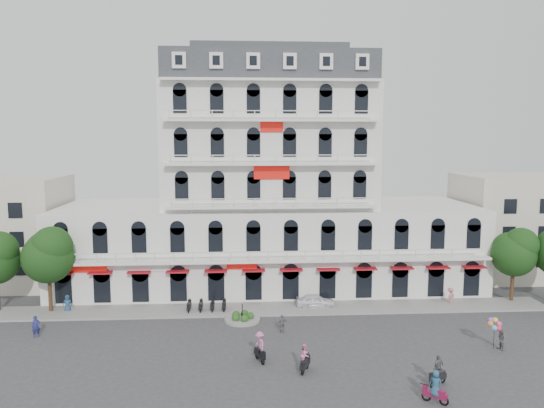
{
  "coord_description": "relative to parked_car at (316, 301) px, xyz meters",
  "views": [
    {
      "loc": [
        -3.15,
        -39.94,
        16.41
      ],
      "look_at": [
        -0.08,
        10.0,
        10.08
      ],
      "focal_mm": 35.0,
      "sensor_mm": 36.0,
      "label": 1
    }
  ],
  "objects": [
    {
      "name": "ground",
      "position": [
        -4.13,
        -9.5,
        -0.64
      ],
      "size": [
        120.0,
        120.0,
        0.0
      ],
      "primitive_type": "plane",
      "color": "#38383A",
      "rests_on": "ground"
    },
    {
      "name": "sidewalk",
      "position": [
        -4.13,
        -0.5,
        -0.56
      ],
      "size": [
        53.0,
        4.0,
        0.16
      ],
      "primitive_type": "cube",
      "color": "gray",
      "rests_on": "ground"
    },
    {
      "name": "main_building",
      "position": [
        -4.13,
        8.5,
        9.32
      ],
      "size": [
        45.0,
        15.0,
        25.8
      ],
      "color": "silver",
      "rests_on": "ground"
    },
    {
      "name": "flank_building_east",
      "position": [
        25.87,
        10.5,
        5.36
      ],
      "size": [
        14.0,
        10.0,
        12.0
      ],
      "primitive_type": "cube",
      "color": "beige",
      "rests_on": "ground"
    },
    {
      "name": "traffic_island",
      "position": [
        -7.13,
        -3.5,
        -0.38
      ],
      "size": [
        3.2,
        3.2,
        1.6
      ],
      "color": "gray",
      "rests_on": "ground"
    },
    {
      "name": "parked_scooter_row",
      "position": [
        -10.48,
        -0.7,
        -0.64
      ],
      "size": [
        4.4,
        1.8,
        1.1
      ],
      "primitive_type": null,
      "color": "black",
      "rests_on": "ground"
    },
    {
      "name": "tree_west_inner",
      "position": [
        -25.08,
        -0.02,
        5.05
      ],
      "size": [
        4.76,
        4.76,
        8.25
      ],
      "color": "#382314",
      "rests_on": "ground"
    },
    {
      "name": "tree_east_inner",
      "position": [
        19.92,
        0.48,
        4.58
      ],
      "size": [
        4.4,
        4.37,
        7.57
      ],
      "color": "#382314",
      "rests_on": "ground"
    },
    {
      "name": "parked_car",
      "position": [
        0.0,
        0.0,
        0.0
      ],
      "size": [
        3.84,
        1.77,
        1.28
      ],
      "primitive_type": "imported",
      "rotation": [
        0.0,
        0.0,
        1.5
      ],
      "color": "white",
      "rests_on": "ground"
    },
    {
      "name": "rider_southwest",
      "position": [
        -2.78,
        -14.13,
        0.4
      ],
      "size": [
        0.93,
        1.6,
        2.06
      ],
      "rotation": [
        0.0,
        0.0,
        1.15
      ],
      "color": "black",
      "rests_on": "ground"
    },
    {
      "name": "rider_east",
      "position": [
        4.74,
        -19.04,
        0.42
      ],
      "size": [
        1.45,
        1.16,
        2.13
      ],
      "rotation": [
        0.0,
        0.0,
        2.52
      ],
      "color": "maroon",
      "rests_on": "ground"
    },
    {
      "name": "rider_northeast",
      "position": [
        5.79,
        -16.72,
        0.42
      ],
      "size": [
        1.48,
        1.13,
        2.16
      ],
      "rotation": [
        0.0,
        0.0,
        3.73
      ],
      "color": "black",
      "rests_on": "ground"
    },
    {
      "name": "rider_center",
      "position": [
        -5.89,
        -12.25,
        0.58
      ],
      "size": [
        1.04,
        1.64,
        2.29
      ],
      "rotation": [
        0.0,
        0.0,
        5.06
      ],
      "color": "black",
      "rests_on": "ground"
    },
    {
      "name": "pedestrian_left",
      "position": [
        -23.58,
        0.0,
        0.19
      ],
      "size": [
        0.94,
        0.76,
        1.66
      ],
      "primitive_type": "imported",
      "rotation": [
        0.0,
        0.0,
        0.34
      ],
      "color": "navy",
      "rests_on": "ground"
    },
    {
      "name": "pedestrian_mid",
      "position": [
        -3.78,
        -6.5,
        0.13
      ],
      "size": [
        0.96,
        0.55,
        1.54
      ],
      "primitive_type": "imported",
      "rotation": [
        0.0,
        0.0,
        3.35
      ],
      "color": "slate",
      "rests_on": "ground"
    },
    {
      "name": "pedestrian_right",
      "position": [
        13.4,
        0.0,
        0.21
      ],
      "size": [
        1.26,
        1.13,
        1.69
      ],
      "primitive_type": "imported",
      "rotation": [
        0.0,
        0.0,
        3.73
      ],
      "color": "#C76973",
      "rests_on": "ground"
    },
    {
      "name": "pedestrian_far",
      "position": [
        -24.13,
        -6.3,
        0.27
      ],
      "size": [
        0.79,
        0.7,
        1.81
      ],
      "primitive_type": "imported",
      "rotation": [
        0.0,
        0.0,
        0.51
      ],
      "color": "navy",
      "rests_on": "ground"
    },
    {
      "name": "balloon_vendor",
      "position": [
        12.64,
        -11.18,
        0.65
      ],
      "size": [
        1.29,
        1.22,
        2.45
      ],
      "color": "#54535A",
      "rests_on": "ground"
    }
  ]
}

